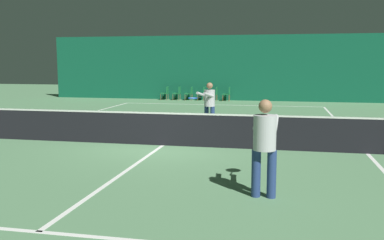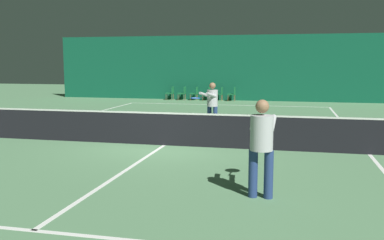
# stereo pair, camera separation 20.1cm
# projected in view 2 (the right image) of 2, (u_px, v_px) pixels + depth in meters

# --- Properties ---
(ground_plane) EXTENTS (60.00, 60.00, 0.00)m
(ground_plane) POSITION_uv_depth(u_px,v_px,m) (164.00, 145.00, 12.19)
(ground_plane) COLOR #56845B
(backdrop_curtain) EXTENTS (23.00, 0.12, 4.00)m
(backdrop_curtain) POSITION_uv_depth(u_px,v_px,m) (233.00, 68.00, 26.33)
(backdrop_curtain) COLOR #0F5138
(backdrop_curtain) RESTS_ON ground
(court_line_baseline_far) EXTENTS (11.00, 0.10, 0.00)m
(court_line_baseline_far) POSITION_uv_depth(u_px,v_px,m) (226.00, 105.00, 23.68)
(court_line_baseline_far) COLOR white
(court_line_baseline_far) RESTS_ON ground
(court_line_service_far) EXTENTS (8.25, 0.10, 0.00)m
(court_line_service_far) POSITION_uv_depth(u_px,v_px,m) (207.00, 117.00, 18.36)
(court_line_service_far) COLOR white
(court_line_service_far) RESTS_ON ground
(court_line_service_near) EXTENTS (8.25, 0.10, 0.00)m
(court_line_service_near) POSITION_uv_depth(u_px,v_px,m) (33.00, 231.00, 6.00)
(court_line_service_near) COLOR white
(court_line_service_near) RESTS_ON ground
(court_line_sideline_right) EXTENTS (0.10, 23.80, 0.00)m
(court_line_sideline_right) POSITION_uv_depth(u_px,v_px,m) (370.00, 154.00, 10.96)
(court_line_sideline_right) COLOR white
(court_line_sideline_right) RESTS_ON ground
(court_line_centre) EXTENTS (0.10, 12.80, 0.00)m
(court_line_centre) POSITION_uv_depth(u_px,v_px,m) (164.00, 145.00, 12.18)
(court_line_centre) COLOR white
(court_line_centre) RESTS_ON ground
(tennis_net) EXTENTS (12.00, 0.10, 1.07)m
(tennis_net) POSITION_uv_depth(u_px,v_px,m) (164.00, 128.00, 12.12)
(tennis_net) COLOR black
(tennis_net) RESTS_ON ground
(player_near) EXTENTS (0.45, 1.38, 1.72)m
(player_near) POSITION_uv_depth(u_px,v_px,m) (262.00, 141.00, 7.39)
(player_near) COLOR navy
(player_near) RESTS_ON ground
(player_far) EXTENTS (0.89, 1.36, 1.64)m
(player_far) POSITION_uv_depth(u_px,v_px,m) (212.00, 102.00, 15.03)
(player_far) COLOR navy
(player_far) RESTS_ON ground
(courtside_chair_0) EXTENTS (0.44, 0.44, 0.84)m
(courtside_chair_0) POSITION_uv_depth(u_px,v_px,m) (171.00, 92.00, 26.86)
(courtside_chair_0) COLOR brown
(courtside_chair_0) RESTS_ON ground
(courtside_chair_1) EXTENTS (0.44, 0.44, 0.84)m
(courtside_chair_1) POSITION_uv_depth(u_px,v_px,m) (183.00, 92.00, 26.69)
(courtside_chair_1) COLOR brown
(courtside_chair_1) RESTS_ON ground
(courtside_chair_2) EXTENTS (0.44, 0.44, 0.84)m
(courtside_chair_2) POSITION_uv_depth(u_px,v_px,m) (195.00, 93.00, 26.51)
(courtside_chair_2) COLOR brown
(courtside_chair_2) RESTS_ON ground
(courtside_chair_3) EXTENTS (0.44, 0.44, 0.84)m
(courtside_chair_3) POSITION_uv_depth(u_px,v_px,m) (208.00, 93.00, 26.34)
(courtside_chair_3) COLOR brown
(courtside_chair_3) RESTS_ON ground
(courtside_chair_4) EXTENTS (0.44, 0.44, 0.84)m
(courtside_chair_4) POSITION_uv_depth(u_px,v_px,m) (220.00, 93.00, 26.16)
(courtside_chair_4) COLOR brown
(courtside_chair_4) RESTS_ON ground
(courtside_chair_5) EXTENTS (0.44, 0.44, 0.84)m
(courtside_chair_5) POSITION_uv_depth(u_px,v_px,m) (233.00, 93.00, 25.99)
(courtside_chair_5) COLOR brown
(courtside_chair_5) RESTS_ON ground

